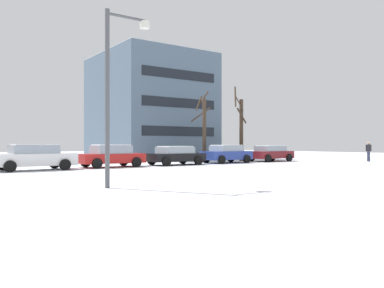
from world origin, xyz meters
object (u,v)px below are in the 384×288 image
(street_lamp, at_px, (115,80))
(parked_car_blue, at_px, (226,154))
(parked_car_red, at_px, (111,156))
(parked_car_black, at_px, (175,155))
(parked_car_maroon, at_px, (270,153))
(parked_car_white, at_px, (34,157))
(pedestrian_crossing, at_px, (369,150))

(street_lamp, height_order, parked_car_blue, street_lamp)
(parked_car_red, bearing_deg, street_lamp, -113.07)
(parked_car_blue, bearing_deg, parked_car_black, -179.64)
(parked_car_black, xyz_separation_m, parked_car_blue, (4.84, 0.03, 0.04))
(parked_car_maroon, bearing_deg, parked_car_blue, 178.93)
(street_lamp, bearing_deg, parked_car_white, 90.53)
(street_lamp, xyz_separation_m, pedestrian_crossing, (25.98, 5.93, -2.77))
(parked_car_white, height_order, parked_car_black, parked_car_white)
(parked_car_black, relative_size, pedestrian_crossing, 2.55)
(parked_car_black, bearing_deg, street_lamp, -131.14)
(parked_car_red, height_order, parked_car_maroon, parked_car_red)
(pedestrian_crossing, bearing_deg, parked_car_maroon, 143.47)
(parked_car_red, height_order, parked_car_blue, parked_car_red)
(parked_car_red, xyz_separation_m, parked_car_maroon, (14.53, -0.22, -0.04))
(street_lamp, bearing_deg, parked_car_black, 48.86)
(parked_car_black, bearing_deg, parked_car_white, -179.48)
(street_lamp, height_order, parked_car_maroon, street_lamp)
(parked_car_blue, distance_m, parked_car_maroon, 4.84)
(parked_car_white, height_order, parked_car_blue, parked_car_white)
(parked_car_maroon, bearing_deg, parked_car_white, -179.92)
(street_lamp, relative_size, parked_car_maroon, 1.50)
(street_lamp, distance_m, parked_car_maroon, 22.35)
(parked_car_white, xyz_separation_m, pedestrian_crossing, (26.08, -4.95, 0.20))
(parked_car_red, distance_m, parked_car_maroon, 14.53)
(street_lamp, height_order, parked_car_red, street_lamp)
(pedestrian_crossing, bearing_deg, parked_car_white, 169.26)
(parked_car_red, xyz_separation_m, pedestrian_crossing, (21.24, -5.19, 0.22))
(parked_car_red, height_order, parked_car_black, parked_car_red)
(street_lamp, relative_size, parked_car_blue, 1.51)
(street_lamp, bearing_deg, parked_car_maroon, 29.52)
(street_lamp, xyz_separation_m, parked_car_blue, (14.42, 11.00, -3.01))
(parked_car_blue, height_order, parked_car_maroon, parked_car_blue)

